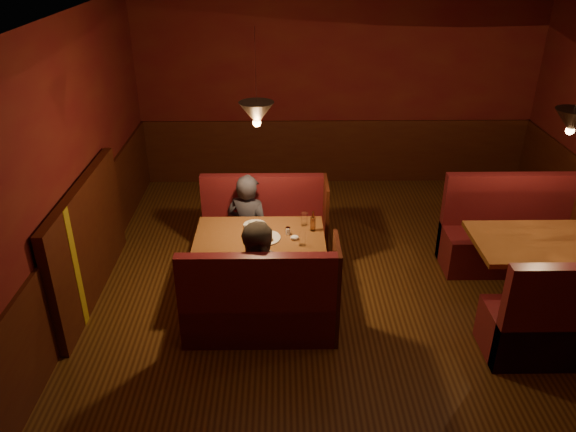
{
  "coord_description": "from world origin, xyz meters",
  "views": [
    {
      "loc": [
        -0.86,
        -4.84,
        3.61
      ],
      "look_at": [
        -0.79,
        0.36,
        0.95
      ],
      "focal_mm": 35.0,
      "sensor_mm": 36.0,
      "label": 1
    }
  ],
  "objects_px": {
    "main_table": "(261,248)",
    "second_table": "(540,258)",
    "second_bench_far": "(509,238)",
    "diner_b": "(262,265)",
    "main_bench_near": "(261,310)",
    "second_bench_near": "(576,327)",
    "diner_a": "(248,206)",
    "main_bench_far": "(265,233)"
  },
  "relations": [
    {
      "from": "main_bench_far",
      "to": "second_bench_far",
      "type": "distance_m",
      "value": 2.91
    },
    {
      "from": "second_bench_far",
      "to": "diner_b",
      "type": "height_order",
      "value": "diner_b"
    },
    {
      "from": "second_bench_far",
      "to": "diner_a",
      "type": "relative_size",
      "value": 1.04
    },
    {
      "from": "second_table",
      "to": "diner_b",
      "type": "xyz_separation_m",
      "value": [
        -2.85,
        -0.39,
        0.19
      ]
    },
    {
      "from": "second_table",
      "to": "main_table",
      "type": "bearing_deg",
      "value": 174.44
    },
    {
      "from": "main_bench_far",
      "to": "second_table",
      "type": "height_order",
      "value": "main_bench_far"
    },
    {
      "from": "main_table",
      "to": "second_bench_near",
      "type": "height_order",
      "value": "second_bench_near"
    },
    {
      "from": "main_bench_near",
      "to": "second_bench_far",
      "type": "xyz_separation_m",
      "value": [
        2.9,
        1.34,
        0.03
      ]
    },
    {
      "from": "main_bench_far",
      "to": "diner_b",
      "type": "relative_size",
      "value": 0.97
    },
    {
      "from": "main_bench_far",
      "to": "main_bench_near",
      "type": "distance_m",
      "value": 1.55
    },
    {
      "from": "main_bench_far",
      "to": "second_bench_near",
      "type": "xyz_separation_m",
      "value": [
        2.9,
        -1.9,
        0.03
      ]
    },
    {
      "from": "main_bench_near",
      "to": "second_bench_far",
      "type": "bearing_deg",
      "value": 24.76
    },
    {
      "from": "diner_a",
      "to": "main_table",
      "type": "bearing_deg",
      "value": 125.38
    },
    {
      "from": "diner_b",
      "to": "main_bench_far",
      "type": "bearing_deg",
      "value": 82.21
    },
    {
      "from": "main_table",
      "to": "diner_b",
      "type": "distance_m",
      "value": 0.7
    },
    {
      "from": "diner_a",
      "to": "main_bench_near",
      "type": "bearing_deg",
      "value": 118.01
    },
    {
      "from": "main_table",
      "to": "main_bench_near",
      "type": "height_order",
      "value": "main_bench_near"
    },
    {
      "from": "main_bench_far",
      "to": "second_bench_near",
      "type": "bearing_deg",
      "value": -33.19
    },
    {
      "from": "second_bench_far",
      "to": "second_bench_near",
      "type": "xyz_separation_m",
      "value": [
        0.0,
        -1.68,
        0.0
      ]
    },
    {
      "from": "second_bench_far",
      "to": "diner_b",
      "type": "relative_size",
      "value": 1.01
    },
    {
      "from": "main_table",
      "to": "main_bench_far",
      "type": "height_order",
      "value": "main_bench_far"
    },
    {
      "from": "main_table",
      "to": "second_bench_near",
      "type": "distance_m",
      "value": 3.13
    },
    {
      "from": "main_bench_far",
      "to": "second_table",
      "type": "relative_size",
      "value": 1.07
    },
    {
      "from": "second_table",
      "to": "diner_a",
      "type": "relative_size",
      "value": 0.94
    },
    {
      "from": "second_bench_far",
      "to": "diner_b",
      "type": "xyz_separation_m",
      "value": [
        -2.89,
        -1.23,
        0.42
      ]
    },
    {
      "from": "main_table",
      "to": "second_table",
      "type": "bearing_deg",
      "value": -5.56
    },
    {
      "from": "diner_b",
      "to": "second_table",
      "type": "bearing_deg",
      "value": -0.65
    },
    {
      "from": "main_table",
      "to": "diner_b",
      "type": "relative_size",
      "value": 0.88
    },
    {
      "from": "main_table",
      "to": "second_bench_far",
      "type": "distance_m",
      "value": 2.98
    },
    {
      "from": "main_table",
      "to": "second_table",
      "type": "height_order",
      "value": "main_table"
    },
    {
      "from": "main_bench_far",
      "to": "second_table",
      "type": "xyz_separation_m",
      "value": [
        2.87,
        -1.06,
        0.26
      ]
    },
    {
      "from": "main_bench_far",
      "to": "main_table",
      "type": "bearing_deg",
      "value": -91.1
    },
    {
      "from": "second_bench_far",
      "to": "second_table",
      "type": "bearing_deg",
      "value": -92.2
    },
    {
      "from": "main_table",
      "to": "main_bench_far",
      "type": "relative_size",
      "value": 0.91
    },
    {
      "from": "main_bench_near",
      "to": "second_table",
      "type": "distance_m",
      "value": 2.92
    },
    {
      "from": "main_table",
      "to": "main_bench_near",
      "type": "xyz_separation_m",
      "value": [
        0.01,
        -0.78,
        -0.24
      ]
    },
    {
      "from": "main_table",
      "to": "main_bench_near",
      "type": "relative_size",
      "value": 0.91
    },
    {
      "from": "main_bench_far",
      "to": "second_bench_far",
      "type": "relative_size",
      "value": 0.97
    },
    {
      "from": "main_bench_near",
      "to": "main_table",
      "type": "bearing_deg",
      "value": 91.1
    },
    {
      "from": "second_table",
      "to": "diner_a",
      "type": "height_order",
      "value": "diner_a"
    },
    {
      "from": "main_bench_far",
      "to": "diner_b",
      "type": "xyz_separation_m",
      "value": [
        0.02,
        -1.45,
        0.45
      ]
    },
    {
      "from": "second_bench_near",
      "to": "main_table",
      "type": "bearing_deg",
      "value": 158.96
    }
  ]
}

